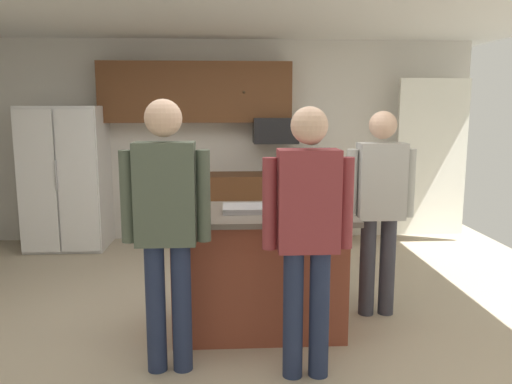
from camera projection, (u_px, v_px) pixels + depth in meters
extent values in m
plane|color=#B7A88E|center=(230.00, 321.00, 4.21)|extent=(7.04, 7.04, 0.00)
cube|color=silver|center=(228.00, 141.00, 6.75)|extent=(6.40, 0.10, 2.60)
cube|color=white|center=(431.00, 158.00, 6.54)|extent=(0.90, 0.06, 2.00)
cube|color=brown|center=(196.00, 92.00, 6.43)|extent=(2.40, 0.35, 0.75)
sphere|color=#4C3823|center=(244.00, 92.00, 6.28)|extent=(0.04, 0.04, 0.04)
cube|color=brown|center=(275.00, 208.00, 6.61)|extent=(1.80, 0.60, 0.90)
sphere|color=#4C3823|center=(313.00, 213.00, 6.33)|extent=(0.04, 0.04, 0.04)
cube|color=white|center=(67.00, 178.00, 6.32)|extent=(0.95, 0.70, 1.76)
cube|color=white|center=(37.00, 182.00, 5.94)|extent=(0.45, 0.04, 1.68)
cube|color=white|center=(78.00, 182.00, 5.97)|extent=(0.45, 0.04, 1.68)
cylinder|color=#B2B2B7|center=(56.00, 175.00, 5.91)|extent=(0.02, 0.02, 0.35)
cube|color=black|center=(275.00, 130.00, 6.47)|extent=(0.56, 0.40, 0.32)
cube|color=brown|center=(258.00, 273.00, 4.01)|extent=(1.29, 0.72, 0.91)
cube|color=#60564C|center=(258.00, 214.00, 3.94)|extent=(1.43, 0.86, 0.04)
cylinder|color=#232D4C|center=(293.00, 314.00, 3.28)|extent=(0.13, 0.13, 0.85)
cylinder|color=#232D4C|center=(319.00, 314.00, 3.29)|extent=(0.13, 0.13, 0.85)
cube|color=maroon|center=(308.00, 201.00, 3.17)|extent=(0.38, 0.22, 0.64)
sphere|color=beige|center=(309.00, 125.00, 3.09)|extent=(0.23, 0.23, 0.23)
cylinder|color=maroon|center=(270.00, 204.00, 3.16)|extent=(0.09, 0.09, 0.57)
cylinder|color=maroon|center=(346.00, 203.00, 3.18)|extent=(0.09, 0.09, 0.57)
cylinder|color=#383842|center=(367.00, 267.00, 4.29)|extent=(0.13, 0.13, 0.83)
cylinder|color=#383842|center=(387.00, 266.00, 4.30)|extent=(0.13, 0.13, 0.83)
cube|color=#B7B7B2|center=(381.00, 181.00, 4.17)|extent=(0.38, 0.22, 0.62)
sphere|color=beige|center=(383.00, 125.00, 4.10)|extent=(0.23, 0.23, 0.23)
cylinder|color=#B7B7B2|center=(352.00, 184.00, 4.16)|extent=(0.09, 0.09, 0.56)
cylinder|color=#B7B7B2|center=(409.00, 183.00, 4.19)|extent=(0.09, 0.09, 0.56)
cylinder|color=#232D4C|center=(156.00, 308.00, 3.36)|extent=(0.13, 0.13, 0.87)
cylinder|color=#232D4C|center=(182.00, 307.00, 3.37)|extent=(0.13, 0.13, 0.87)
cube|color=#4C5647|center=(165.00, 194.00, 3.24)|extent=(0.38, 0.22, 0.65)
sphere|color=beige|center=(163.00, 118.00, 3.16)|extent=(0.24, 0.24, 0.24)
cylinder|color=#4C5647|center=(127.00, 197.00, 3.23)|extent=(0.09, 0.09, 0.59)
cylinder|color=#4C5647|center=(203.00, 196.00, 3.25)|extent=(0.09, 0.09, 0.59)
cylinder|color=#232D4C|center=(300.00, 255.00, 4.72)|extent=(0.13, 0.13, 0.79)
cylinder|color=#232D4C|center=(319.00, 254.00, 4.73)|extent=(0.13, 0.13, 0.79)
cube|color=black|center=(311.00, 181.00, 4.61)|extent=(0.38, 0.22, 0.59)
sphere|color=tan|center=(312.00, 133.00, 4.54)|extent=(0.21, 0.21, 0.21)
cylinder|color=black|center=(284.00, 184.00, 4.60)|extent=(0.09, 0.09, 0.53)
cylinder|color=black|center=(337.00, 183.00, 4.63)|extent=(0.09, 0.09, 0.53)
cylinder|color=black|center=(206.00, 201.00, 3.99)|extent=(0.06, 0.06, 0.13)
cylinder|color=black|center=(311.00, 200.00, 3.98)|extent=(0.08, 0.08, 0.15)
cylinder|color=white|center=(281.00, 211.00, 3.71)|extent=(0.08, 0.08, 0.10)
torus|color=white|center=(288.00, 210.00, 3.71)|extent=(0.06, 0.01, 0.06)
cube|color=#B7B7BC|center=(251.00, 210.00, 3.93)|extent=(0.44, 0.30, 0.02)
cube|color=#A8A8AD|center=(251.00, 207.00, 3.93)|extent=(0.44, 0.30, 0.02)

